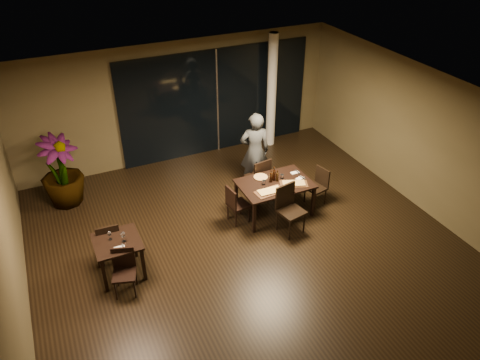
# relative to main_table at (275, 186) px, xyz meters

# --- Properties ---
(ground) EXTENTS (8.00, 8.00, 0.00)m
(ground) POSITION_rel_main_table_xyz_m (-1.00, -0.80, -0.68)
(ground) COLOR black
(ground) RESTS_ON ground
(wall_back) EXTENTS (8.00, 0.10, 3.00)m
(wall_back) POSITION_rel_main_table_xyz_m (-1.00, 3.25, 0.82)
(wall_back) COLOR brown
(wall_back) RESTS_ON ground
(wall_front) EXTENTS (8.00, 0.10, 3.00)m
(wall_front) POSITION_rel_main_table_xyz_m (-1.00, -4.85, 0.82)
(wall_front) COLOR brown
(wall_front) RESTS_ON ground
(wall_left) EXTENTS (0.10, 8.00, 3.00)m
(wall_left) POSITION_rel_main_table_xyz_m (-5.05, -0.80, 0.82)
(wall_left) COLOR brown
(wall_left) RESTS_ON ground
(wall_right) EXTENTS (0.10, 8.00, 3.00)m
(wall_right) POSITION_rel_main_table_xyz_m (3.05, -0.80, 0.82)
(wall_right) COLOR brown
(wall_right) RESTS_ON ground
(ceiling) EXTENTS (8.00, 8.00, 0.04)m
(ceiling) POSITION_rel_main_table_xyz_m (-1.00, -0.80, 2.34)
(ceiling) COLOR silver
(ceiling) RESTS_ON wall_back
(window_panel) EXTENTS (5.00, 0.06, 2.70)m
(window_panel) POSITION_rel_main_table_xyz_m (0.00, 3.16, 0.67)
(window_panel) COLOR black
(window_panel) RESTS_ON ground
(column) EXTENTS (0.24, 0.24, 3.00)m
(column) POSITION_rel_main_table_xyz_m (1.40, 2.85, 0.82)
(column) COLOR white
(column) RESTS_ON ground
(main_table) EXTENTS (1.50, 1.00, 0.75)m
(main_table) POSITION_rel_main_table_xyz_m (0.00, 0.00, 0.00)
(main_table) COLOR black
(main_table) RESTS_ON ground
(side_table) EXTENTS (0.80, 0.80, 0.75)m
(side_table) POSITION_rel_main_table_xyz_m (-3.40, -0.50, -0.05)
(side_table) COLOR black
(side_table) RESTS_ON ground
(chair_main_far) EXTENTS (0.50, 0.50, 0.96)m
(chair_main_far) POSITION_rel_main_table_xyz_m (-0.01, 0.69, -0.14)
(chair_main_far) COLOR black
(chair_main_far) RESTS_ON ground
(chair_main_near) EXTENTS (0.55, 0.55, 1.02)m
(chair_main_near) POSITION_rel_main_table_xyz_m (-0.02, -0.63, -0.11)
(chair_main_near) COLOR black
(chair_main_near) RESTS_ON ground
(chair_main_left) EXTENTS (0.44, 0.44, 0.85)m
(chair_main_left) POSITION_rel_main_table_xyz_m (-0.89, 0.04, -0.20)
(chair_main_left) COLOR black
(chair_main_left) RESTS_ON ground
(chair_main_right) EXTENTS (0.47, 0.47, 0.84)m
(chair_main_right) POSITION_rel_main_table_xyz_m (1.06, -0.06, -0.21)
(chair_main_right) COLOR black
(chair_main_right) RESTS_ON ground
(chair_side_far) EXTENTS (0.43, 0.43, 0.89)m
(chair_side_far) POSITION_rel_main_table_xyz_m (-3.50, -0.10, -0.18)
(chair_side_far) COLOR black
(chair_side_far) RESTS_ON ground
(chair_side_near) EXTENTS (0.49, 0.49, 0.84)m
(chair_side_near) POSITION_rel_main_table_xyz_m (-3.40, -0.93, -0.20)
(chair_side_near) COLOR black
(chair_side_near) RESTS_ON ground
(diner) EXTENTS (0.72, 0.57, 1.85)m
(diner) POSITION_rel_main_table_xyz_m (0.08, 1.12, 0.25)
(diner) COLOR #2E3134
(diner) RESTS_ON ground
(potted_plant) EXTENTS (1.24, 1.24, 1.61)m
(potted_plant) POSITION_rel_main_table_xyz_m (-4.00, 2.25, 0.13)
(potted_plant) COLOR #1D511B
(potted_plant) RESTS_ON ground
(pizza_board_left) EXTENTS (0.63, 0.36, 0.01)m
(pizza_board_left) POSITION_rel_main_table_xyz_m (-0.26, -0.26, 0.08)
(pizza_board_left) COLOR #432615
(pizza_board_left) RESTS_ON main_table
(pizza_board_right) EXTENTS (0.64, 0.48, 0.01)m
(pizza_board_right) POSITION_rel_main_table_xyz_m (0.33, -0.21, 0.08)
(pizza_board_right) COLOR #3E2514
(pizza_board_right) RESTS_ON main_table
(oblong_pizza_left) EXTENTS (0.46, 0.22, 0.02)m
(oblong_pizza_left) POSITION_rel_main_table_xyz_m (-0.26, -0.26, 0.10)
(oblong_pizza_left) COLOR maroon
(oblong_pizza_left) RESTS_ON pizza_board_left
(oblong_pizza_right) EXTENTS (0.49, 0.35, 0.02)m
(oblong_pizza_right) POSITION_rel_main_table_xyz_m (0.33, -0.21, 0.10)
(oblong_pizza_right) COLOR #670909
(oblong_pizza_right) RESTS_ON pizza_board_right
(round_pizza) EXTENTS (0.29, 0.29, 0.01)m
(round_pizza) POSITION_rel_main_table_xyz_m (-0.17, 0.32, 0.08)
(round_pizza) COLOR #AE2C13
(round_pizza) RESTS_ON main_table
(bottle_a) EXTENTS (0.06, 0.06, 0.29)m
(bottle_a) POSITION_rel_main_table_xyz_m (-0.06, 0.08, 0.22)
(bottle_a) COLOR black
(bottle_a) RESTS_ON main_table
(bottle_b) EXTENTS (0.06, 0.06, 0.26)m
(bottle_b) POSITION_rel_main_table_xyz_m (0.08, 0.05, 0.20)
(bottle_b) COLOR black
(bottle_b) RESTS_ON main_table
(bottle_c) EXTENTS (0.07, 0.07, 0.32)m
(bottle_c) POSITION_rel_main_table_xyz_m (0.03, 0.10, 0.23)
(bottle_c) COLOR black
(bottle_c) RESTS_ON main_table
(tumbler_left) EXTENTS (0.08, 0.08, 0.09)m
(tumbler_left) POSITION_rel_main_table_xyz_m (-0.24, 0.05, 0.12)
(tumbler_left) COLOR white
(tumbler_left) RESTS_ON main_table
(tumbler_right) EXTENTS (0.07, 0.07, 0.09)m
(tumbler_right) POSITION_rel_main_table_xyz_m (0.22, 0.10, 0.12)
(tumbler_right) COLOR white
(tumbler_right) RESTS_ON main_table
(napkin_near) EXTENTS (0.20, 0.16, 0.01)m
(napkin_near) POSITION_rel_main_table_xyz_m (0.55, -0.07, 0.08)
(napkin_near) COLOR white
(napkin_near) RESTS_ON main_table
(napkin_far) EXTENTS (0.18, 0.11, 0.01)m
(napkin_far) POSITION_rel_main_table_xyz_m (0.58, 0.17, 0.08)
(napkin_far) COLOR silver
(napkin_far) RESTS_ON main_table
(wine_glass_a) EXTENTS (0.07, 0.07, 0.16)m
(wine_glass_a) POSITION_rel_main_table_xyz_m (-3.49, -0.41, 0.16)
(wine_glass_a) COLOR white
(wine_glass_a) RESTS_ON side_table
(wine_glass_b) EXTENTS (0.08, 0.08, 0.19)m
(wine_glass_b) POSITION_rel_main_table_xyz_m (-3.29, -0.56, 0.17)
(wine_glass_b) COLOR white
(wine_glass_b) RESTS_ON side_table
(side_napkin) EXTENTS (0.18, 0.12, 0.01)m
(side_napkin) POSITION_rel_main_table_xyz_m (-3.40, -0.72, 0.08)
(side_napkin) COLOR white
(side_napkin) RESTS_ON side_table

